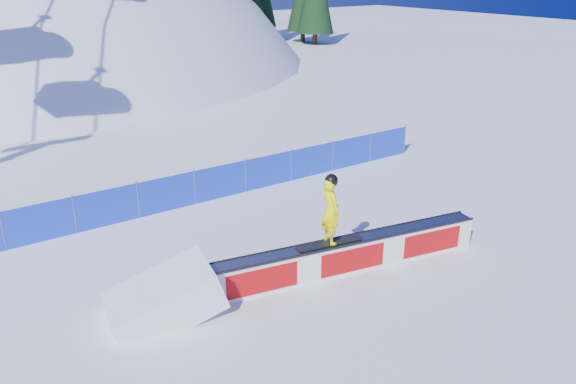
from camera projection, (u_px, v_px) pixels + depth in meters
ground at (235, 265)px, 15.36m from camera, size 160.00×160.00×0.00m
snow_hill at (27, 252)px, 54.19m from camera, size 64.00×64.00×64.00m
safety_fence at (167, 194)px, 18.57m from camera, size 22.05×0.05×1.30m
rail_box at (348, 255)px, 14.92m from camera, size 7.82×1.97×0.94m
snow_ramp at (166, 313)px, 13.24m from camera, size 2.93×2.13×1.67m
snowboarder at (330, 210)px, 14.18m from camera, size 1.85×0.68×1.91m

